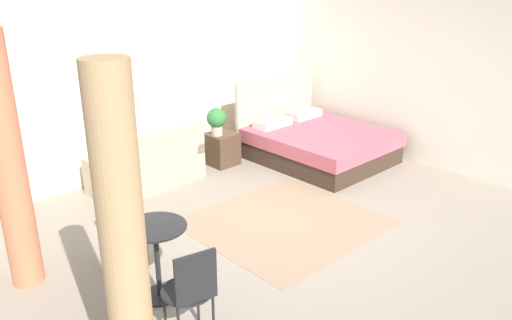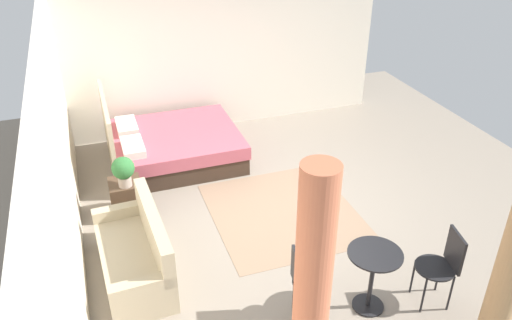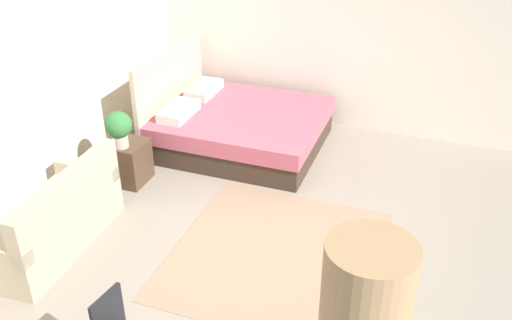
{
  "view_description": "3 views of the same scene",
  "coord_description": "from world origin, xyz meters",
  "px_view_note": "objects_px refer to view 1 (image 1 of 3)",
  "views": [
    {
      "loc": [
        -4.17,
        -3.75,
        2.95
      ],
      "look_at": [
        0.05,
        0.72,
        0.63
      ],
      "focal_mm": 35.86,
      "sensor_mm": 36.0,
      "label": 1
    },
    {
      "loc": [
        -5.54,
        2.42,
        4.25
      ],
      "look_at": [
        0.03,
        0.48,
        0.89
      ],
      "focal_mm": 36.06,
      "sensor_mm": 36.0,
      "label": 2
    },
    {
      "loc": [
        -4.21,
        -1.21,
        3.55
      ],
      "look_at": [
        0.52,
        0.51,
        0.69
      ],
      "focal_mm": 39.59,
      "sensor_mm": 36.0,
      "label": 3
    }
  ],
  "objects_px": {
    "bed": "(316,142)",
    "cafe_chair_near_window": "(192,288)",
    "potted_plant": "(217,120)",
    "cafe_chair_near_couch": "(125,215)",
    "nightstand": "(222,149)",
    "couch": "(149,168)",
    "balcony_table": "(156,249)"
  },
  "relations": [
    {
      "from": "potted_plant",
      "to": "cafe_chair_near_couch",
      "type": "height_order",
      "value": "potted_plant"
    },
    {
      "from": "cafe_chair_near_couch",
      "to": "couch",
      "type": "bearing_deg",
      "value": 51.43
    },
    {
      "from": "bed",
      "to": "couch",
      "type": "xyz_separation_m",
      "value": [
        -2.6,
        0.9,
        -0.0
      ]
    },
    {
      "from": "nightstand",
      "to": "balcony_table",
      "type": "bearing_deg",
      "value": -139.52
    },
    {
      "from": "cafe_chair_near_couch",
      "to": "balcony_table",
      "type": "bearing_deg",
      "value": -98.5
    },
    {
      "from": "bed",
      "to": "cafe_chair_near_window",
      "type": "xyz_separation_m",
      "value": [
        -4.13,
        -2.2,
        0.28
      ]
    },
    {
      "from": "bed",
      "to": "cafe_chair_near_window",
      "type": "distance_m",
      "value": 4.69
    },
    {
      "from": "nightstand",
      "to": "cafe_chair_near_window",
      "type": "bearing_deg",
      "value": -133.0
    },
    {
      "from": "nightstand",
      "to": "cafe_chair_near_window",
      "type": "xyz_separation_m",
      "value": [
        -2.86,
        -3.06,
        0.31
      ]
    },
    {
      "from": "cafe_chair_near_window",
      "to": "couch",
      "type": "bearing_deg",
      "value": 63.71
    },
    {
      "from": "potted_plant",
      "to": "cafe_chair_near_couch",
      "type": "relative_size",
      "value": 0.49
    },
    {
      "from": "balcony_table",
      "to": "cafe_chair_near_couch",
      "type": "xyz_separation_m",
      "value": [
        0.11,
        0.76,
        0.02
      ]
    },
    {
      "from": "bed",
      "to": "couch",
      "type": "bearing_deg",
      "value": 160.89
    },
    {
      "from": "bed",
      "to": "couch",
      "type": "height_order",
      "value": "bed"
    },
    {
      "from": "balcony_table",
      "to": "cafe_chair_near_window",
      "type": "height_order",
      "value": "cafe_chair_near_window"
    },
    {
      "from": "cafe_chair_near_window",
      "to": "potted_plant",
      "type": "bearing_deg",
      "value": 47.95
    },
    {
      "from": "couch",
      "to": "cafe_chair_near_window",
      "type": "relative_size",
      "value": 1.76
    },
    {
      "from": "couch",
      "to": "balcony_table",
      "type": "height_order",
      "value": "couch"
    },
    {
      "from": "nightstand",
      "to": "cafe_chair_near_couch",
      "type": "bearing_deg",
      "value": -149.28
    },
    {
      "from": "nightstand",
      "to": "balcony_table",
      "type": "height_order",
      "value": "balcony_table"
    },
    {
      "from": "cafe_chair_near_window",
      "to": "nightstand",
      "type": "bearing_deg",
      "value": 47.0
    },
    {
      "from": "bed",
      "to": "cafe_chair_near_couch",
      "type": "relative_size",
      "value": 2.34
    },
    {
      "from": "bed",
      "to": "cafe_chair_near_couch",
      "type": "distance_m",
      "value": 3.92
    },
    {
      "from": "nightstand",
      "to": "potted_plant",
      "type": "bearing_deg",
      "value": -176.04
    },
    {
      "from": "couch",
      "to": "cafe_chair_near_window",
      "type": "distance_m",
      "value": 3.47
    },
    {
      "from": "bed",
      "to": "balcony_table",
      "type": "height_order",
      "value": "bed"
    },
    {
      "from": "bed",
      "to": "cafe_chair_near_couch",
      "type": "xyz_separation_m",
      "value": [
        -3.85,
        -0.66,
        0.26
      ]
    },
    {
      "from": "balcony_table",
      "to": "potted_plant",
      "type": "bearing_deg",
      "value": 41.46
    },
    {
      "from": "couch",
      "to": "balcony_table",
      "type": "distance_m",
      "value": 2.71
    },
    {
      "from": "cafe_chair_near_window",
      "to": "bed",
      "type": "bearing_deg",
      "value": 28.0
    },
    {
      "from": "couch",
      "to": "potted_plant",
      "type": "distance_m",
      "value": 1.32
    },
    {
      "from": "couch",
      "to": "cafe_chair_near_couch",
      "type": "relative_size",
      "value": 1.83
    }
  ]
}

